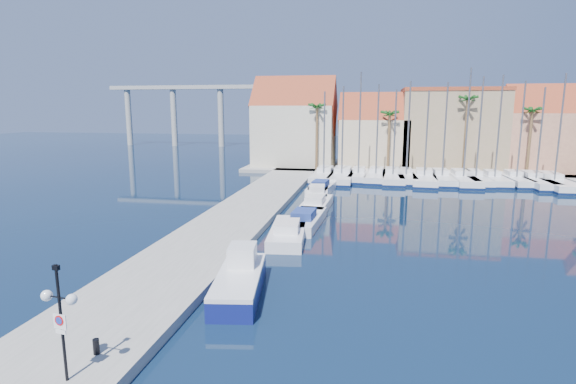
{
  "coord_description": "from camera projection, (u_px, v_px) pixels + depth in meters",
  "views": [
    {
      "loc": [
        1.85,
        -21.65,
        9.24
      ],
      "look_at": [
        -4.28,
        10.88,
        3.0
      ],
      "focal_mm": 28.0,
      "sensor_mm": 36.0,
      "label": 1
    }
  ],
  "objects": [
    {
      "name": "sailboat_6",
      "position": [
        424.0,
        178.0,
        56.02
      ],
      "size": [
        3.58,
        10.92,
        11.24
      ],
      "rotation": [
        0.0,
        0.0,
        -0.07
      ],
      "color": "white",
      "rests_on": "ground"
    },
    {
      "name": "shore_north",
      "position": [
        427.0,
        168.0,
        67.44
      ],
      "size": [
        54.0,
        16.0,
        0.5
      ],
      "primitive_type": "cube",
      "color": "gray",
      "rests_on": "ground"
    },
    {
      "name": "sailboat_4",
      "position": [
        393.0,
        177.0,
        57.06
      ],
      "size": [
        2.75,
        10.13,
        11.41
      ],
      "rotation": [
        0.0,
        0.0,
        -0.01
      ],
      "color": "white",
      "rests_on": "ground"
    },
    {
      "name": "motorboat_west_2",
      "position": [
        316.0,
        204.0,
        41.18
      ],
      "size": [
        2.5,
        7.03,
        1.4
      ],
      "rotation": [
        0.0,
        0.0,
        -0.04
      ],
      "color": "white",
      "rests_on": "ground"
    },
    {
      "name": "sailboat_7",
      "position": [
        441.0,
        178.0,
        55.99
      ],
      "size": [
        2.71,
        9.39,
        12.22
      ],
      "rotation": [
        0.0,
        0.0,
        0.03
      ],
      "color": "white",
      "rests_on": "ground"
    },
    {
      "name": "quay_west",
      "position": [
        239.0,
        217.0,
        37.58
      ],
      "size": [
        6.0,
        77.0,
        0.5
      ],
      "primitive_type": "cube",
      "color": "gray",
      "rests_on": "ground"
    },
    {
      "name": "building_1",
      "position": [
        374.0,
        134.0,
        67.0
      ],
      "size": [
        10.3,
        8.0,
        11.0
      ],
      "color": "beige",
      "rests_on": "shore_north"
    },
    {
      "name": "sailboat_1",
      "position": [
        342.0,
        176.0,
        57.82
      ],
      "size": [
        3.25,
        11.35,
        11.84
      ],
      "rotation": [
        0.0,
        0.0,
        -0.02
      ],
      "color": "white",
      "rests_on": "ground"
    },
    {
      "name": "sailboat_9",
      "position": [
        475.0,
        179.0,
        55.42
      ],
      "size": [
        2.81,
        9.22,
        12.87
      ],
      "rotation": [
        0.0,
        0.0,
        0.04
      ],
      "color": "white",
      "rests_on": "ground"
    },
    {
      "name": "sailboat_10",
      "position": [
        493.0,
        179.0,
        55.02
      ],
      "size": [
        2.67,
        8.48,
        13.01
      ],
      "rotation": [
        0.0,
        0.0,
        0.05
      ],
      "color": "white",
      "rests_on": "ground"
    },
    {
      "name": "palm_2",
      "position": [
        468.0,
        102.0,
        59.11
      ],
      "size": [
        2.6,
        2.6,
        11.15
      ],
      "color": "brown",
      "rests_on": "shore_north"
    },
    {
      "name": "palm_0",
      "position": [
        317.0,
        109.0,
        62.92
      ],
      "size": [
        2.6,
        2.6,
        10.15
      ],
      "color": "brown",
      "rests_on": "shore_north"
    },
    {
      "name": "fishing_boat",
      "position": [
        240.0,
        280.0,
        22.54
      ],
      "size": [
        3.0,
        6.54,
        2.21
      ],
      "rotation": [
        0.0,
        0.0,
        0.15
      ],
      "color": "navy",
      "rests_on": "ground"
    },
    {
      "name": "sailboat_11",
      "position": [
        515.0,
        179.0,
        54.8
      ],
      "size": [
        2.65,
        8.6,
        12.32
      ],
      "rotation": [
        0.0,
        0.0,
        0.05
      ],
      "color": "white",
      "rests_on": "ground"
    },
    {
      "name": "building_0",
      "position": [
        295.0,
        126.0,
        68.95
      ],
      "size": [
        12.3,
        9.0,
        13.5
      ],
      "color": "beige",
      "rests_on": "shore_north"
    },
    {
      "name": "sailboat_3",
      "position": [
        376.0,
        176.0,
        57.66
      ],
      "size": [
        3.1,
        9.22,
        12.07
      ],
      "rotation": [
        0.0,
        0.0,
        -0.08
      ],
      "color": "white",
      "rests_on": "ground"
    },
    {
      "name": "palm_3",
      "position": [
        532.0,
        113.0,
        57.91
      ],
      "size": [
        2.6,
        2.6,
        9.65
      ],
      "color": "brown",
      "rests_on": "shore_north"
    },
    {
      "name": "bollard",
      "position": [
        96.0,
        347.0,
        16.12
      ],
      "size": [
        0.23,
        0.23,
        0.57
      ],
      "primitive_type": "cylinder",
      "color": "black",
      "rests_on": "quay_west"
    },
    {
      "name": "lamp_post",
      "position": [
        60.0,
        306.0,
        14.13
      ],
      "size": [
        1.34,
        0.49,
        3.96
      ],
      "rotation": [
        0.0,
        0.0,
        -0.13
      ],
      "color": "black",
      "rests_on": "quay_west"
    },
    {
      "name": "sailboat_0",
      "position": [
        324.0,
        175.0,
        58.26
      ],
      "size": [
        2.94,
        9.96,
        11.21
      ],
      "rotation": [
        0.0,
        0.0,
        -0.03
      ],
      "color": "white",
      "rests_on": "ground"
    },
    {
      "name": "motorboat_west_3",
      "position": [
        317.0,
        193.0,
        46.58
      ],
      "size": [
        2.67,
        6.87,
        1.4
      ],
      "rotation": [
        0.0,
        0.0,
        0.08
      ],
      "color": "white",
      "rests_on": "ground"
    },
    {
      "name": "sailboat_8",
      "position": [
        462.0,
        179.0,
        55.44
      ],
      "size": [
        3.07,
        10.52,
        13.85
      ],
      "rotation": [
        0.0,
        0.0,
        0.03
      ],
      "color": "white",
      "rests_on": "ground"
    },
    {
      "name": "sailboat_12",
      "position": [
        534.0,
        181.0,
        53.88
      ],
      "size": [
        3.22,
        10.26,
        11.55
      ],
      "rotation": [
        0.0,
        0.0,
        0.05
      ],
      "color": "white",
      "rests_on": "ground"
    },
    {
      "name": "viaduct",
      "position": [
        200.0,
        103.0,
        107.36
      ],
      "size": [
        48.0,
        2.2,
        14.45
      ],
      "color": "#9E9E99",
      "rests_on": "ground"
    },
    {
      "name": "sailboat_2",
      "position": [
        359.0,
        175.0,
        58.01
      ],
      "size": [
        2.62,
        8.4,
        13.56
      ],
      "rotation": [
        0.0,
        0.0,
        -0.05
      ],
      "color": "white",
      "rests_on": "ground"
    },
    {
      "name": "sailboat_13",
      "position": [
        552.0,
        182.0,
        52.93
      ],
      "size": [
        3.28,
        11.51,
        13.03
      ],
      "rotation": [
        0.0,
        0.0,
        0.02
      ],
      "color": "white",
      "rests_on": "ground"
    },
    {
      "name": "motorboat_west_4",
      "position": [
        322.0,
        188.0,
        49.76
      ],
      "size": [
        2.86,
        7.07,
        1.4
      ],
      "rotation": [
        0.0,
        0.0,
        -0.1
      ],
      "color": "white",
      "rests_on": "ground"
    },
    {
      "name": "building_2",
      "position": [
        451.0,
        128.0,
        65.78
      ],
      "size": [
        14.2,
        10.2,
        11.5
      ],
      "color": "#9E8A61",
      "rests_on": "shore_north"
    },
    {
      "name": "building_3",
      "position": [
        541.0,
        132.0,
        62.7
      ],
      "size": [
        10.3,
        8.0,
        12.0
      ],
      "color": "tan",
      "rests_on": "shore_north"
    },
    {
      "name": "ground",
      "position": [
        331.0,
        291.0,
        22.95
      ],
      "size": [
        260.0,
        260.0,
        0.0
      ],
      "primitive_type": "plane",
      "color": "black",
      "rests_on": "ground"
    },
    {
      "name": "motorboat_west_1",
      "position": [
        305.0,
        220.0,
        35.52
      ],
      "size": [
        2.64,
        7.19,
        1.4
      ],
      "rotation": [
        0.0,
        0.0,
        -0.05
      ],
      "color": "white",
      "rests_on": "ground"
    },
    {
      "name": "sailboat_5",
      "position": [
        406.0,
        177.0,
        56.82
      ],
      "size": [
        2.53,
        8.54,
        12.39
      ],
      "rotation": [
        0.0,
        0.0,
        0.03
      ],
      "color": "white",
      "rests_on": "ground"
    },
    {
      "name": "palm_1",
      "position": [
        390.0,
        116.0,
        61.28
      ],
      "size": [
        2.6,
        2.6,
        9.15
      ],
      "color": "brown",
      "rests_on": "shore_north"
    },
    {
      "name": "motorboat_west_0",
      "position": [
        288.0,
        232.0,
        32.06
      ],
      "size": [
        3.1,
        7.6,
        1.4
      ],
      "rotation": [
        0.0,
        0.0,
        0.1
      ],
      "color": "white",
      "rests_on": "ground"
    }
  ]
}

